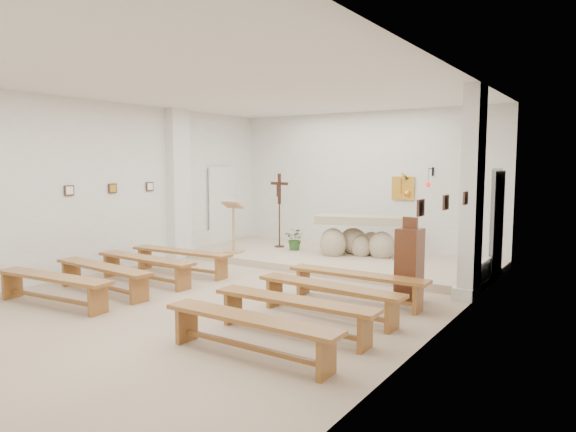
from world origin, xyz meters
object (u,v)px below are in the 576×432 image
Objects in this scene: crucifix_stand at (279,205)px; donation_pedestal at (409,265)px; bench_right_fourth at (250,327)px; bench_left_second at (145,264)px; bench_left_fourth at (52,283)px; bench_left_front at (181,256)px; bench_right_third at (294,308)px; bench_right_front at (357,281)px; lectern at (233,227)px; bench_right_second at (329,293)px; altar at (358,239)px; bench_left_third at (103,272)px.

crucifix_stand is 5.07m from donation_pedestal.
bench_right_fourth is (-0.66, -3.36, -0.24)m from donation_pedestal.
bench_left_fourth is at bearing -88.76° from bench_left_second.
crucifix_stand is at bearing 87.67° from bench_left_second.
crucifix_stand is at bearing 81.39° from bench_left_front.
bench_left_front is 4.34m from bench_right_third.
bench_right_third is 0.99× the size of bench_left_fourth.
bench_left_second is at bearing -167.21° from bench_right_front.
bench_right_front is at bearing -35.16° from lectern.
bench_left_second and bench_right_fourth have the same top height.
altar is at bearing 113.92° from bench_right_second.
bench_right_third is at bearing -12.11° from bench_left_second.
bench_left_fourth is at bearing -93.98° from bench_left_front.
bench_left_fourth is at bearing -82.97° from crucifix_stand.
bench_left_third is 0.93m from bench_left_fourth.
lectern is 0.53× the size of bench_right_second.
bench_left_third is at bearing 178.95° from bench_right_third.
bench_right_second is 4.34m from bench_left_fourth.
bench_right_third is at bearing -44.26° from crucifix_stand.
bench_left_fourth is (0.18, -4.65, -0.39)m from lectern.
lectern is at bearing 91.41° from bench_left_front.
donation_pedestal is (2.18, -2.62, 0.08)m from altar.
bench_right_front is at bearing 14.60° from bench_left_second.
donation_pedestal is 0.59× the size of bench_right_fourth.
bench_left_front and bench_left_fourth have the same top height.
donation_pedestal reaches higher than bench_right_second.
altar reaches higher than bench_left_front.
lectern is 1.91m from bench_left_front.
donation_pedestal is 0.59× the size of bench_left_third.
altar is 6.17m from bench_right_fourth.
bench_left_fourth is at bearing -130.04° from altar.
bench_left_front is at bearing -85.14° from crucifix_stand.
bench_left_third is at bearing -133.59° from altar.
altar is 0.88× the size of bench_left_third.
donation_pedestal is 0.59× the size of bench_right_front.
crucifix_stand is 7.03m from bench_right_fourth.
crucifix_stand reaches higher than bench_right_fourth.
bench_right_second is at bearing -111.22° from donation_pedestal.
bench_left_second is (0.18, -2.79, -0.39)m from lectern.
bench_left_front is (-0.25, -3.14, -0.84)m from crucifix_stand.
bench_right_front is 2.79m from bench_right_fourth.
bench_left_fourth is (-4.58, -3.36, -0.24)m from donation_pedestal.
lectern is at bearing 167.30° from donation_pedestal.
bench_left_front is 1.00× the size of bench_right_second.
lectern is at bearing 149.37° from bench_right_second.
bench_right_second is (3.67, -4.07, -0.84)m from crucifix_stand.
bench_right_front and bench_right_fourth have the same top height.
bench_left_second is (-3.92, -0.93, 0.00)m from bench_right_front.
altar is at bearing 132.28° from donation_pedestal.
bench_left_third and bench_left_fourth have the same top height.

